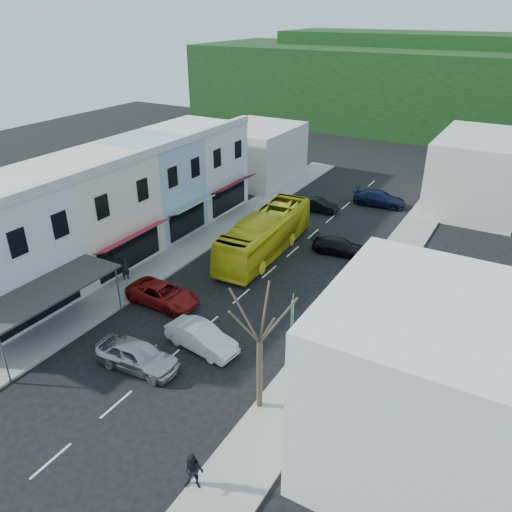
{
  "coord_description": "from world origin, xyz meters",
  "views": [
    {
      "loc": [
        15.48,
        -20.92,
        17.79
      ],
      "look_at": [
        0.0,
        6.0,
        2.2
      ],
      "focal_mm": 35.0,
      "sensor_mm": 36.0,
      "label": 1
    }
  ],
  "objects_px": {
    "bus": "(265,236)",
    "traffic_signal": "(428,181)",
    "pedestrian_right": "(193,472)",
    "car_silver": "(138,357)",
    "car_red": "(163,294)",
    "direction_sign": "(292,337)",
    "pedestrian_left": "(125,269)",
    "street_tree": "(260,343)",
    "car_white": "(201,338)"
  },
  "relations": [
    {
      "from": "pedestrian_left",
      "to": "street_tree",
      "type": "xyz_separation_m",
      "value": [
        14.58,
        -6.28,
        2.92
      ]
    },
    {
      "from": "bus",
      "to": "direction_sign",
      "type": "relative_size",
      "value": 2.61
    },
    {
      "from": "pedestrian_right",
      "to": "street_tree",
      "type": "relative_size",
      "value": 0.22
    },
    {
      "from": "car_white",
      "to": "traffic_signal",
      "type": "height_order",
      "value": "traffic_signal"
    },
    {
      "from": "traffic_signal",
      "to": "pedestrian_left",
      "type": "bearing_deg",
      "value": 60.19
    },
    {
      "from": "bus",
      "to": "car_white",
      "type": "bearing_deg",
      "value": -80.24
    },
    {
      "from": "car_red",
      "to": "traffic_signal",
      "type": "height_order",
      "value": "traffic_signal"
    },
    {
      "from": "direction_sign",
      "to": "street_tree",
      "type": "height_order",
      "value": "street_tree"
    },
    {
      "from": "bus",
      "to": "pedestrian_right",
      "type": "distance_m",
      "value": 22.15
    },
    {
      "from": "car_red",
      "to": "pedestrian_right",
      "type": "height_order",
      "value": "pedestrian_right"
    },
    {
      "from": "car_white",
      "to": "street_tree",
      "type": "distance_m",
      "value": 6.65
    },
    {
      "from": "bus",
      "to": "street_tree",
      "type": "bearing_deg",
      "value": -64.8
    },
    {
      "from": "bus",
      "to": "direction_sign",
      "type": "height_order",
      "value": "direction_sign"
    },
    {
      "from": "bus",
      "to": "pedestrian_left",
      "type": "xyz_separation_m",
      "value": [
        -6.47,
        -8.93,
        -0.55
      ]
    },
    {
      "from": "car_red",
      "to": "direction_sign",
      "type": "height_order",
      "value": "direction_sign"
    },
    {
      "from": "car_silver",
      "to": "direction_sign",
      "type": "relative_size",
      "value": 0.99
    },
    {
      "from": "car_silver",
      "to": "car_white",
      "type": "distance_m",
      "value": 3.73
    },
    {
      "from": "car_silver",
      "to": "pedestrian_right",
      "type": "distance_m",
      "value": 8.69
    },
    {
      "from": "street_tree",
      "to": "car_silver",
      "type": "bearing_deg",
      "value": -174.88
    },
    {
      "from": "car_silver",
      "to": "traffic_signal",
      "type": "bearing_deg",
      "value": -16.01
    },
    {
      "from": "pedestrian_right",
      "to": "direction_sign",
      "type": "height_order",
      "value": "direction_sign"
    },
    {
      "from": "pedestrian_left",
      "to": "street_tree",
      "type": "bearing_deg",
      "value": -93.28
    },
    {
      "from": "pedestrian_left",
      "to": "direction_sign",
      "type": "xyz_separation_m",
      "value": [
        14.68,
        -3.04,
        1.22
      ]
    },
    {
      "from": "bus",
      "to": "car_white",
      "type": "distance_m",
      "value": 13.05
    },
    {
      "from": "bus",
      "to": "car_silver",
      "type": "bearing_deg",
      "value": -89.84
    },
    {
      "from": "bus",
      "to": "traffic_signal",
      "type": "height_order",
      "value": "traffic_signal"
    },
    {
      "from": "car_white",
      "to": "pedestrian_right",
      "type": "relative_size",
      "value": 2.59
    },
    {
      "from": "car_red",
      "to": "street_tree",
      "type": "relative_size",
      "value": 0.59
    },
    {
      "from": "pedestrian_right",
      "to": "traffic_signal",
      "type": "relative_size",
      "value": 0.38
    },
    {
      "from": "street_tree",
      "to": "pedestrian_right",
      "type": "bearing_deg",
      "value": -90.0
    },
    {
      "from": "bus",
      "to": "car_silver",
      "type": "xyz_separation_m",
      "value": [
        0.84,
        -15.86,
        -0.85
      ]
    },
    {
      "from": "bus",
      "to": "car_silver",
      "type": "distance_m",
      "value": 15.9
    },
    {
      "from": "car_red",
      "to": "pedestrian_left",
      "type": "distance_m",
      "value": 4.39
    },
    {
      "from": "car_red",
      "to": "traffic_signal",
      "type": "relative_size",
      "value": 1.04
    },
    {
      "from": "car_white",
      "to": "pedestrian_left",
      "type": "relative_size",
      "value": 2.59
    },
    {
      "from": "pedestrian_right",
      "to": "traffic_signal",
      "type": "height_order",
      "value": "traffic_signal"
    },
    {
      "from": "car_white",
      "to": "car_red",
      "type": "distance_m",
      "value": 5.75
    },
    {
      "from": "pedestrian_right",
      "to": "street_tree",
      "type": "xyz_separation_m",
      "value": [
        -0.0,
        5.4,
        2.92
      ]
    },
    {
      "from": "pedestrian_right",
      "to": "traffic_signal",
      "type": "bearing_deg",
      "value": 66.78
    },
    {
      "from": "pedestrian_left",
      "to": "traffic_signal",
      "type": "relative_size",
      "value": 0.38
    },
    {
      "from": "bus",
      "to": "street_tree",
      "type": "xyz_separation_m",
      "value": [
        8.11,
        -15.2,
        2.37
      ]
    },
    {
      "from": "direction_sign",
      "to": "street_tree",
      "type": "relative_size",
      "value": 0.57
    },
    {
      "from": "pedestrian_left",
      "to": "traffic_signal",
      "type": "height_order",
      "value": "traffic_signal"
    },
    {
      "from": "car_red",
      "to": "direction_sign",
      "type": "distance_m",
      "value": 10.72
    },
    {
      "from": "traffic_signal",
      "to": "direction_sign",
      "type": "bearing_deg",
      "value": 88.45
    },
    {
      "from": "car_silver",
      "to": "car_red",
      "type": "relative_size",
      "value": 0.96
    },
    {
      "from": "car_silver",
      "to": "pedestrian_right",
      "type": "bearing_deg",
      "value": -126.71
    },
    {
      "from": "car_white",
      "to": "direction_sign",
      "type": "distance_m",
      "value": 5.62
    },
    {
      "from": "direction_sign",
      "to": "bus",
      "type": "bearing_deg",
      "value": 99.61
    },
    {
      "from": "pedestrian_left",
      "to": "pedestrian_right",
      "type": "relative_size",
      "value": 1.0
    }
  ]
}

